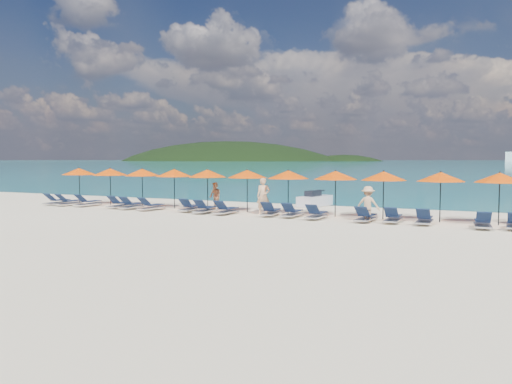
% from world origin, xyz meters
% --- Properties ---
extents(ground, '(1400.00, 1400.00, 0.00)m').
position_xyz_m(ground, '(0.00, 0.00, 0.00)').
color(ground, beige).
extents(sea, '(1600.00, 1300.00, 0.01)m').
position_xyz_m(sea, '(0.00, 660.00, 0.01)').
color(sea, '#1FA9B2').
rests_on(sea, ground).
extents(headland_main, '(374.00, 242.00, 126.50)m').
position_xyz_m(headland_main, '(-300.00, 540.00, -38.00)').
color(headland_main, black).
rests_on(headland_main, ground).
extents(headland_small, '(162.00, 126.00, 85.50)m').
position_xyz_m(headland_small, '(-150.00, 560.00, -35.00)').
color(headland_small, black).
rests_on(headland_small, ground).
extents(jetski, '(1.49, 2.76, 0.93)m').
position_xyz_m(jetski, '(0.90, 9.14, 0.38)').
color(jetski, silver).
rests_on(jetski, ground).
extents(beachgoer_a, '(0.80, 0.70, 1.85)m').
position_xyz_m(beachgoer_a, '(-0.07, 4.00, 0.92)').
color(beachgoer_a, tan).
rests_on(beachgoer_a, ground).
extents(beachgoer_b, '(0.85, 0.72, 1.51)m').
position_xyz_m(beachgoer_b, '(-3.55, 5.16, 0.75)').
color(beachgoer_b, tan).
rests_on(beachgoer_b, ground).
extents(beachgoer_c, '(1.05, 0.53, 1.59)m').
position_xyz_m(beachgoer_c, '(5.38, 3.30, 0.80)').
color(beachgoer_c, tan).
rests_on(beachgoer_c, ground).
extents(umbrella_0, '(2.10, 2.10, 2.28)m').
position_xyz_m(umbrella_0, '(-13.07, 4.64, 2.02)').
color(umbrella_0, black).
rests_on(umbrella_0, ground).
extents(umbrella_1, '(2.10, 2.10, 2.28)m').
position_xyz_m(umbrella_1, '(-10.58, 4.65, 2.02)').
color(umbrella_1, black).
rests_on(umbrella_1, ground).
extents(umbrella_2, '(2.10, 2.10, 2.28)m').
position_xyz_m(umbrella_2, '(-8.18, 4.66, 2.02)').
color(umbrella_2, black).
rests_on(umbrella_2, ground).
extents(umbrella_3, '(2.10, 2.10, 2.28)m').
position_xyz_m(umbrella_3, '(-5.80, 4.49, 2.02)').
color(umbrella_3, black).
rests_on(umbrella_3, ground).
extents(umbrella_4, '(2.10, 2.10, 2.28)m').
position_xyz_m(umbrella_4, '(-3.59, 4.43, 2.02)').
color(umbrella_4, black).
rests_on(umbrella_4, ground).
extents(umbrella_5, '(2.10, 2.10, 2.28)m').
position_xyz_m(umbrella_5, '(-1.27, 4.59, 2.02)').
color(umbrella_5, black).
rests_on(umbrella_5, ground).
extents(umbrella_6, '(2.10, 2.10, 2.28)m').
position_xyz_m(umbrella_6, '(1.08, 4.50, 2.02)').
color(umbrella_6, black).
rests_on(umbrella_6, ground).
extents(umbrella_7, '(2.10, 2.10, 2.28)m').
position_xyz_m(umbrella_7, '(3.50, 4.59, 2.02)').
color(umbrella_7, black).
rests_on(umbrella_7, ground).
extents(umbrella_8, '(2.10, 2.10, 2.28)m').
position_xyz_m(umbrella_8, '(5.80, 4.56, 2.02)').
color(umbrella_8, black).
rests_on(umbrella_8, ground).
extents(umbrella_9, '(2.10, 2.10, 2.28)m').
position_xyz_m(umbrella_9, '(8.29, 4.53, 2.02)').
color(umbrella_9, black).
rests_on(umbrella_9, ground).
extents(umbrella_10, '(2.10, 2.10, 2.28)m').
position_xyz_m(umbrella_10, '(10.63, 4.52, 2.02)').
color(umbrella_10, black).
rests_on(umbrella_10, ground).
extents(lounger_0, '(0.69, 1.72, 0.66)m').
position_xyz_m(lounger_0, '(-13.54, 3.25, 0.24)').
color(lounger_0, silver).
rests_on(lounger_0, ground).
extents(lounger_1, '(0.78, 1.75, 0.66)m').
position_xyz_m(lounger_1, '(-12.49, 3.18, 0.24)').
color(lounger_1, silver).
rests_on(lounger_1, ground).
extents(lounger_2, '(0.72, 1.73, 0.66)m').
position_xyz_m(lounger_2, '(-11.18, 3.37, 0.24)').
color(lounger_2, silver).
rests_on(lounger_2, ground).
extents(lounger_3, '(0.66, 1.72, 0.66)m').
position_xyz_m(lounger_3, '(-8.78, 3.36, 0.24)').
color(lounger_3, silver).
rests_on(lounger_3, ground).
extents(lounger_4, '(0.73, 1.74, 0.66)m').
position_xyz_m(lounger_4, '(-7.79, 3.18, 0.24)').
color(lounger_4, silver).
rests_on(lounger_4, ground).
extents(lounger_5, '(0.77, 1.75, 0.66)m').
position_xyz_m(lounger_5, '(-6.39, 3.13, 0.24)').
color(lounger_5, silver).
rests_on(lounger_5, ground).
extents(lounger_6, '(0.77, 1.75, 0.66)m').
position_xyz_m(lounger_6, '(-4.10, 3.47, 0.24)').
color(lounger_6, silver).
rests_on(lounger_6, ground).
extents(lounger_7, '(0.67, 1.72, 0.66)m').
position_xyz_m(lounger_7, '(-2.96, 3.14, 0.24)').
color(lounger_7, silver).
rests_on(lounger_7, ground).
extents(lounger_8, '(0.68, 1.72, 0.66)m').
position_xyz_m(lounger_8, '(-1.74, 3.13, 0.24)').
color(lounger_8, silver).
rests_on(lounger_8, ground).
extents(lounger_9, '(0.79, 1.75, 0.66)m').
position_xyz_m(lounger_9, '(0.59, 3.44, 0.24)').
color(lounger_9, silver).
rests_on(lounger_9, ground).
extents(lounger_10, '(0.62, 1.70, 0.66)m').
position_xyz_m(lounger_10, '(1.72, 3.43, 0.24)').
color(lounger_10, silver).
rests_on(lounger_10, ground).
extents(lounger_11, '(0.65, 1.71, 0.66)m').
position_xyz_m(lounger_11, '(3.02, 3.19, 0.24)').
color(lounger_11, silver).
rests_on(lounger_11, ground).
extents(lounger_12, '(0.75, 1.74, 0.66)m').
position_xyz_m(lounger_12, '(5.31, 3.18, 0.24)').
color(lounger_12, silver).
rests_on(lounger_12, ground).
extents(lounger_13, '(0.65, 1.71, 0.66)m').
position_xyz_m(lounger_13, '(6.47, 3.38, 0.24)').
color(lounger_13, silver).
rests_on(lounger_13, ground).
extents(lounger_14, '(0.65, 1.71, 0.66)m').
position_xyz_m(lounger_14, '(7.78, 3.37, 0.24)').
color(lounger_14, silver).
rests_on(lounger_14, ground).
extents(lounger_15, '(0.75, 1.74, 0.66)m').
position_xyz_m(lounger_15, '(10.05, 3.11, 0.24)').
color(lounger_15, silver).
rests_on(lounger_15, ground).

